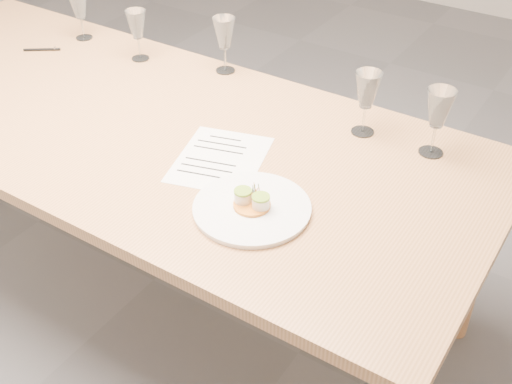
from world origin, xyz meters
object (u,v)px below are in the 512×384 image
Objects in this scene: ballpoint_pen at (42,49)px; wine_glass_4 at (439,110)px; dinner_plate at (252,207)px; wine_glass_0 at (79,6)px; wine_glass_3 at (367,91)px; recipe_sheet at (220,159)px; wine_glass_2 at (224,34)px; dining_table at (134,134)px; wine_glass_1 at (137,26)px.

ballpoint_pen is 1.55m from wine_glass_4.
dinner_plate is 1.50× the size of wine_glass_4.
wine_glass_3 is (1.26, -0.05, 0.01)m from wine_glass_0.
wine_glass_0 is at bearing 177.94° from wine_glass_3.
dinner_plate is at bearing -51.80° from recipe_sheet.
wine_glass_4 is at bearing -7.54° from wine_glass_2.
ballpoint_pen is (-0.63, 0.19, 0.07)m from dining_table.
recipe_sheet is 3.08× the size of ballpoint_pen.
wine_glass_1 is at bearing -4.12° from wine_glass_0.
dining_table is at bearing -52.75° from wine_glass_1.
wine_glass_3 is (1.31, 0.13, 0.14)m from ballpoint_pen.
wine_glass_1 is 0.92× the size of wine_glass_3.
wine_glass_2 reaches higher than ballpoint_pen.
wine_glass_3 is at bearing -178.75° from wine_glass_4.
wine_glass_1 is at bearing 178.65° from wine_glass_3.
recipe_sheet is 0.60m from wine_glass_2.
wine_glass_2 reaches higher than wine_glass_1.
wine_glass_4 is at bearing 20.01° from dining_table.
wine_glass_1 is (-0.87, 0.54, 0.12)m from dinner_plate.
wine_glass_1 is 0.94m from wine_glass_3.
wine_glass_2 is (0.70, 0.25, 0.14)m from ballpoint_pen.
wine_glass_2 reaches higher than recipe_sheet.
recipe_sheet is at bearing -127.88° from wine_glass_3.
wine_glass_4 reaches higher than dinner_plate.
dining_table is 0.67m from ballpoint_pen.
wine_glass_2 is at bearing 172.46° from wine_glass_4.
dinner_plate is 1.30m from ballpoint_pen.
wine_glass_3 reaches higher than wine_glass_0.
wine_glass_0 is (-0.58, 0.37, 0.20)m from dining_table.
wine_glass_0 is at bearing 37.98° from ballpoint_pen.
wine_glass_4 reaches higher than wine_glass_2.
wine_glass_0 is at bearing 140.72° from recipe_sheet.
wine_glass_1 is at bearing 147.88° from dinner_plate.
ballpoint_pen is 0.42m from wine_glass_1.
wine_glass_2 is (0.33, 0.09, 0.01)m from wine_glass_1.
wine_glass_3 is at bearing 35.90° from recipe_sheet.
dinner_plate is 2.61× the size of ballpoint_pen.
dining_table is 0.64m from dinner_plate.
ballpoint_pen is at bearing -105.96° from wine_glass_0.
wine_glass_1 is (0.32, -0.02, -0.00)m from wine_glass_0.
wine_glass_2 is (-0.32, 0.48, 0.14)m from recipe_sheet.
wine_glass_0 is (0.05, 0.18, 0.13)m from ballpoint_pen.
wine_glass_4 is (0.22, 0.00, 0.00)m from wine_glass_3.
wine_glass_1 is at bearing -164.31° from wine_glass_2.
dining_table is at bearing 161.80° from dinner_plate.
wine_glass_0 is (-0.97, 0.41, 0.13)m from recipe_sheet.
wine_glass_4 is at bearing 20.03° from recipe_sheet.
dinner_plate is 1.65× the size of wine_glass_0.
wine_glass_4 is (0.90, 0.33, 0.22)m from dining_table.
recipe_sheet is 1.77× the size of wine_glass_4.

